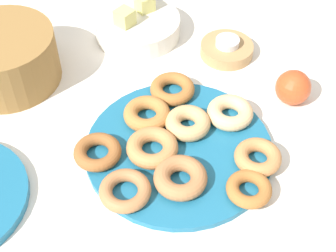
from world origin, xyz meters
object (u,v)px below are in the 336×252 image
Objects in this scene: donut_5 at (230,113)px; apple at (293,87)px; tealight at (228,42)px; melon_chunk_left at (125,17)px; donut_1 at (180,178)px; donut_8 at (172,89)px; donut_3 at (258,157)px; fruit_bowl at (138,27)px; donut_6 at (249,189)px; donut_9 at (152,148)px; basket at (4,58)px; donut_plate at (179,149)px; candle_holder at (227,50)px; melon_chunk_right at (145,3)px; donut_0 at (188,123)px; donut_4 at (125,191)px; donut_7 at (98,152)px; donut_2 at (146,114)px.

apple is at bearing -15.56° from donut_5.
melon_chunk_left is at bearing 126.83° from tealight.
donut_1 is 0.42m from melon_chunk_left.
tealight is 0.74× the size of apple.
tealight is 0.18m from apple.
donut_8 is at bearing 137.58° from apple.
donut_1 is 1.03× the size of donut_8.
donut_3 is 0.43× the size of fruit_bowl.
donut_6 is 0.18m from donut_9.
basket reaches higher than donut_9.
donut_plate is at bearing -70.35° from basket.
melon_chunk_left is (-0.14, 0.18, 0.05)m from candle_holder.
donut_1 is 0.37m from candle_holder.
fruit_bowl is (-0.10, 0.18, -0.01)m from tealight.
donut_5 is 2.43× the size of melon_chunk_right.
apple is at bearing 2.67° from donut_1.
donut_0 is 1.01× the size of donut_3.
basket is at bearing 106.37° from donut_6.
donut_plate is 0.30m from candle_holder.
donut_plate is at bearing -152.29° from tealight.
donut_4 is 1.13× the size of donut_6.
donut_8 is (-0.04, 0.12, -0.00)m from donut_5.
tealight is at bearing 46.06° from donut_5.
donut_9 is at bearing -178.44° from donut_0.
donut_4 is 0.10m from donut_7.
donut_7 is (0.01, 0.10, 0.00)m from donut_4.
fruit_bowl is (0.14, 0.47, -0.00)m from donut_6.
melon_chunk_right reaches higher than donut_1.
donut_plate is 0.05m from donut_9.
apple reaches higher than donut_0.
candle_holder is 0.47m from basket.
donut_2 is 0.08m from donut_9.
donut_0 is 2.34× the size of melon_chunk_left.
donut_3 is at bearing -47.21° from donut_9.
melon_chunk_right is at bearing 23.20° from fruit_bowl.
donut_1 is 1.08× the size of donut_7.
melon_chunk_left reaches higher than donut_9.
donut_5 is 1.03× the size of donut_7.
donut_8 is (0.08, 0.02, -0.00)m from donut_2.
donut_7 is at bearing 143.88° from donut_9.
donut_9 is (0.08, -0.06, 0.00)m from donut_7.
melon_chunk_left is at bearing -167.91° from melon_chunk_right.
donut_0 is 0.23m from apple.
tealight is (0.24, 0.29, 0.01)m from donut_6.
donut_7 is 0.96× the size of donut_8.
donut_2 is 1.00× the size of donut_8.
donut_7 is at bearing -87.70° from basket.
donut_2 is 2.46× the size of melon_chunk_left.
donut_0 is at bearing -105.81° from melon_chunk_left.
donut_9 is 0.81× the size of candle_holder.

